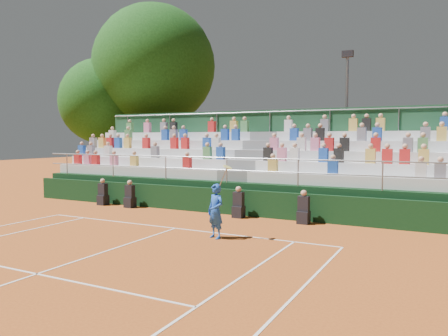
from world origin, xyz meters
The scene contains 8 objects.
ground centered at (0.00, 0.00, 0.00)m, with size 90.00×90.00×0.00m, color #AE521D.
courtside_wall centered at (0.00, 3.20, 0.50)m, with size 20.00×0.15×1.00m, color black.
line_officials centered at (-1.35, 2.75, 0.48)m, with size 9.67×0.40×1.19m.
grandstand centered at (0.00, 6.44, 1.08)m, with size 20.00×5.20×4.40m.
tennis_player centered at (1.86, -0.63, 0.83)m, with size 0.88×0.58×2.22m.
tree_west centered at (-13.16, 10.82, 5.48)m, with size 5.80×5.80×8.39m.
tree_east centered at (-9.87, 12.29, 7.81)m, with size 8.18×8.18×11.91m.
floodlight_mast centered at (2.92, 12.46, 4.53)m, with size 0.60×0.25×7.73m.
Camera 1 is at (8.04, -11.97, 3.02)m, focal length 35.00 mm.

